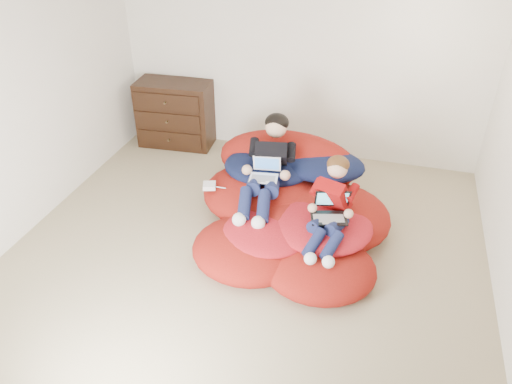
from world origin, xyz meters
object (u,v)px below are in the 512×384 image
dresser (175,114)px  older_boy (268,162)px  beanbag_pile (289,204)px  laptop_white (265,172)px  laptop_black (330,210)px  younger_boy (332,202)px

dresser → older_boy: older_boy is taller
dresser → beanbag_pile: 2.58m
laptop_white → laptop_black: (0.81, -0.43, -0.07)m
older_boy → younger_boy: bearing=-32.2°
older_boy → laptop_white: bearing=-90.0°
dresser → younger_boy: 3.21m
older_boy → laptop_black: (0.81, -0.56, -0.13)m
younger_boy → laptop_black: (0.00, -0.06, -0.06)m
laptop_white → older_boy: bearing=90.0°
beanbag_pile → laptop_white: bearing=179.9°
younger_boy → beanbag_pile: bearing=144.0°
beanbag_pile → laptop_black: 0.74m
dresser → laptop_black: size_ratio=2.48×
beanbag_pile → younger_boy: size_ratio=2.30×
dresser → younger_boy: bearing=-36.3°
beanbag_pile → younger_boy: bearing=-36.0°
older_boy → laptop_white: older_boy is taller
dresser → younger_boy: (2.58, -1.90, 0.15)m
dresser → older_boy: size_ratio=0.81×
younger_boy → laptop_black: size_ratio=2.42×
beanbag_pile → laptop_white: 0.48m
younger_boy → older_boy: bearing=147.8°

